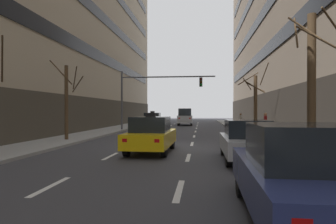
% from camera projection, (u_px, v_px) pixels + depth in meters
% --- Properties ---
extents(ground_plane, '(120.00, 120.00, 0.00)m').
position_uv_depth(ground_plane, '(159.00, 148.00, 15.28)').
color(ground_plane, '#38383D').
extents(sidewalk_left, '(3.10, 80.00, 0.14)m').
position_uv_depth(sidewalk_left, '(41.00, 145.00, 16.02)').
color(sidewalk_left, gray).
rests_on(sidewalk_left, ground).
extents(sidewalk_right, '(3.10, 80.00, 0.14)m').
position_uv_depth(sidewalk_right, '(289.00, 148.00, 14.55)').
color(sidewalk_right, gray).
rests_on(sidewalk_right, ground).
extents(lane_stripe_l1_s2, '(0.16, 2.00, 0.01)m').
position_uv_depth(lane_stripe_l1_s2, '(50.00, 186.00, 7.52)').
color(lane_stripe_l1_s2, silver).
rests_on(lane_stripe_l1_s2, ground).
extents(lane_stripe_l1_s3, '(0.16, 2.00, 0.01)m').
position_uv_depth(lane_stripe_l1_s3, '(110.00, 156.00, 12.49)').
color(lane_stripe_l1_s3, silver).
rests_on(lane_stripe_l1_s3, ground).
extents(lane_stripe_l1_s4, '(0.16, 2.00, 0.01)m').
position_uv_depth(lane_stripe_l1_s4, '(136.00, 143.00, 17.46)').
color(lane_stripe_l1_s4, silver).
rests_on(lane_stripe_l1_s4, ground).
extents(lane_stripe_l1_s5, '(0.16, 2.00, 0.01)m').
position_uv_depth(lane_stripe_l1_s5, '(151.00, 136.00, 22.42)').
color(lane_stripe_l1_s5, silver).
rests_on(lane_stripe_l1_s5, ground).
extents(lane_stripe_l1_s6, '(0.16, 2.00, 0.01)m').
position_uv_depth(lane_stripe_l1_s6, '(160.00, 131.00, 27.39)').
color(lane_stripe_l1_s6, silver).
rests_on(lane_stripe_l1_s6, ground).
extents(lane_stripe_l1_s7, '(0.16, 2.00, 0.01)m').
position_uv_depth(lane_stripe_l1_s7, '(166.00, 128.00, 32.36)').
color(lane_stripe_l1_s7, silver).
rests_on(lane_stripe_l1_s7, ground).
extents(lane_stripe_l1_s8, '(0.16, 2.00, 0.01)m').
position_uv_depth(lane_stripe_l1_s8, '(171.00, 126.00, 37.33)').
color(lane_stripe_l1_s8, silver).
rests_on(lane_stripe_l1_s8, ground).
extents(lane_stripe_l1_s9, '(0.16, 2.00, 0.01)m').
position_uv_depth(lane_stripe_l1_s9, '(175.00, 124.00, 42.29)').
color(lane_stripe_l1_s9, silver).
rests_on(lane_stripe_l1_s9, ground).
extents(lane_stripe_l1_s10, '(0.16, 2.00, 0.01)m').
position_uv_depth(lane_stripe_l1_s10, '(177.00, 122.00, 47.26)').
color(lane_stripe_l1_s10, silver).
rests_on(lane_stripe_l1_s10, ground).
extents(lane_stripe_l2_s2, '(0.16, 2.00, 0.01)m').
position_uv_depth(lane_stripe_l2_s2, '(179.00, 190.00, 7.15)').
color(lane_stripe_l2_s2, silver).
rests_on(lane_stripe_l2_s2, ground).
extents(lane_stripe_l2_s3, '(0.16, 2.00, 0.01)m').
position_uv_depth(lane_stripe_l2_s3, '(188.00, 157.00, 12.11)').
color(lane_stripe_l2_s3, silver).
rests_on(lane_stripe_l2_s3, ground).
extents(lane_stripe_l2_s4, '(0.16, 2.00, 0.01)m').
position_uv_depth(lane_stripe_l2_s4, '(192.00, 144.00, 17.08)').
color(lane_stripe_l2_s4, silver).
rests_on(lane_stripe_l2_s4, ground).
extents(lane_stripe_l2_s5, '(0.16, 2.00, 0.01)m').
position_uv_depth(lane_stripe_l2_s5, '(194.00, 136.00, 22.05)').
color(lane_stripe_l2_s5, silver).
rests_on(lane_stripe_l2_s5, ground).
extents(lane_stripe_l2_s6, '(0.16, 2.00, 0.01)m').
position_uv_depth(lane_stripe_l2_s6, '(196.00, 131.00, 27.02)').
color(lane_stripe_l2_s6, silver).
rests_on(lane_stripe_l2_s6, ground).
extents(lane_stripe_l2_s7, '(0.16, 2.00, 0.01)m').
position_uv_depth(lane_stripe_l2_s7, '(196.00, 128.00, 31.99)').
color(lane_stripe_l2_s7, silver).
rests_on(lane_stripe_l2_s7, ground).
extents(lane_stripe_l2_s8, '(0.16, 2.00, 0.01)m').
position_uv_depth(lane_stripe_l2_s8, '(197.00, 126.00, 36.95)').
color(lane_stripe_l2_s8, silver).
rests_on(lane_stripe_l2_s8, ground).
extents(lane_stripe_l2_s9, '(0.16, 2.00, 0.01)m').
position_uv_depth(lane_stripe_l2_s9, '(198.00, 124.00, 41.92)').
color(lane_stripe_l2_s9, silver).
rests_on(lane_stripe_l2_s9, ground).
extents(lane_stripe_l2_s10, '(0.16, 2.00, 0.01)m').
position_uv_depth(lane_stripe_l2_s10, '(198.00, 123.00, 46.89)').
color(lane_stripe_l2_s10, silver).
rests_on(lane_stripe_l2_s10, ground).
extents(car_driving_0, '(2.06, 4.60, 2.19)m').
position_uv_depth(car_driving_0, '(185.00, 117.00, 38.87)').
color(car_driving_0, black).
rests_on(car_driving_0, ground).
extents(taxi_driving_1, '(2.02, 4.54, 1.86)m').
position_uv_depth(taxi_driving_1, '(153.00, 120.00, 32.46)').
color(taxi_driving_1, black).
rests_on(taxi_driving_1, ground).
extents(taxi_driving_2, '(1.94, 4.46, 1.84)m').
position_uv_depth(taxi_driving_2, '(151.00, 135.00, 13.60)').
color(taxi_driving_2, black).
rests_on(taxi_driving_2, ground).
extents(car_parked_0, '(2.00, 4.61, 1.72)m').
position_uv_depth(car_parked_0, '(301.00, 174.00, 5.06)').
color(car_parked_0, black).
rests_on(car_parked_0, ground).
extents(car_parked_1, '(1.77, 4.23, 1.58)m').
position_uv_depth(car_parked_1, '(246.00, 141.00, 11.26)').
color(car_parked_1, black).
rests_on(car_parked_1, ground).
extents(traffic_signal_0, '(8.91, 0.35, 5.54)m').
position_uv_depth(traffic_signal_0, '(152.00, 89.00, 27.68)').
color(traffic_signal_0, '#4C4C51').
rests_on(traffic_signal_0, sidewalk_left).
extents(street_tree_1, '(1.83, 1.84, 4.85)m').
position_uv_depth(street_tree_1, '(67.00, 100.00, 18.34)').
color(street_tree_1, '#4C3823').
rests_on(street_tree_1, sidewalk_left).
extents(street_tree_2, '(2.14, 2.26, 5.31)m').
position_uv_depth(street_tree_2, '(255.00, 102.00, 21.87)').
color(street_tree_2, '#4C3823').
rests_on(street_tree_2, sidewalk_right).
extents(street_tree_3, '(2.11, 1.91, 5.41)m').
position_uv_depth(street_tree_3, '(312.00, 83.00, 10.71)').
color(street_tree_3, '#4C3823').
rests_on(street_tree_3, sidewalk_right).
extents(pedestrian_0, '(0.26, 0.52, 1.53)m').
position_uv_depth(pedestrian_0, '(241.00, 120.00, 28.57)').
color(pedestrian_0, black).
rests_on(pedestrian_0, sidewalk_right).
extents(pedestrian_1, '(0.26, 0.52, 1.65)m').
position_uv_depth(pedestrian_1, '(265.00, 123.00, 19.63)').
color(pedestrian_1, '#383D59').
rests_on(pedestrian_1, sidewalk_right).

